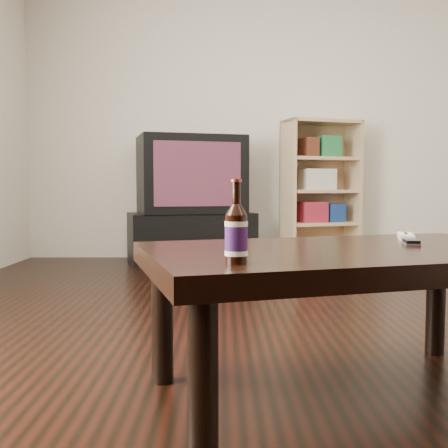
{
  "coord_description": "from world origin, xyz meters",
  "views": [
    {
      "loc": [
        -0.69,
        -1.9,
        0.66
      ],
      "look_at": [
        -0.69,
        -0.63,
        0.57
      ],
      "focal_mm": 42.0,
      "sensor_mm": 36.0,
      "label": 1
    }
  ],
  "objects_px": {
    "bookshelf": "(319,188)",
    "phone": "(411,242)",
    "tv_stand": "(191,237)",
    "tv": "(191,175)",
    "beer_bottle": "(236,234)",
    "coffee_table": "(350,268)",
    "remote": "(406,236)"
  },
  "relations": [
    {
      "from": "tv",
      "to": "coffee_table",
      "type": "bearing_deg",
      "value": -93.02
    },
    {
      "from": "bookshelf",
      "to": "beer_bottle",
      "type": "height_order",
      "value": "bookshelf"
    },
    {
      "from": "bookshelf",
      "to": "phone",
      "type": "bearing_deg",
      "value": -111.74
    },
    {
      "from": "tv_stand",
      "to": "tv",
      "type": "height_order",
      "value": "tv"
    },
    {
      "from": "tv",
      "to": "tv_stand",
      "type": "bearing_deg",
      "value": 90.0
    },
    {
      "from": "phone",
      "to": "tv",
      "type": "bearing_deg",
      "value": 116.32
    },
    {
      "from": "tv",
      "to": "coffee_table",
      "type": "xyz_separation_m",
      "value": [
        0.68,
        -3.04,
        -0.36
      ]
    },
    {
      "from": "tv_stand",
      "to": "beer_bottle",
      "type": "height_order",
      "value": "beer_bottle"
    },
    {
      "from": "tv",
      "to": "coffee_table",
      "type": "relative_size",
      "value": 0.72
    },
    {
      "from": "bookshelf",
      "to": "remote",
      "type": "xyz_separation_m",
      "value": [
        -0.2,
        -2.81,
        -0.17
      ]
    },
    {
      "from": "tv",
      "to": "remote",
      "type": "relative_size",
      "value": 5.61
    },
    {
      "from": "tv_stand",
      "to": "tv",
      "type": "bearing_deg",
      "value": -90.0
    },
    {
      "from": "tv_stand",
      "to": "phone",
      "type": "height_order",
      "value": "phone"
    },
    {
      "from": "bookshelf",
      "to": "coffee_table",
      "type": "xyz_separation_m",
      "value": [
        -0.46,
        -3.08,
        -0.24
      ]
    },
    {
      "from": "bookshelf",
      "to": "remote",
      "type": "distance_m",
      "value": 2.82
    },
    {
      "from": "beer_bottle",
      "to": "phone",
      "type": "relative_size",
      "value": 2.17
    },
    {
      "from": "tv",
      "to": "beer_bottle",
      "type": "xyz_separation_m",
      "value": [
        0.31,
        -3.38,
        -0.23
      ]
    },
    {
      "from": "beer_bottle",
      "to": "tv_stand",
      "type": "bearing_deg",
      "value": 95.29
    },
    {
      "from": "beer_bottle",
      "to": "coffee_table",
      "type": "bearing_deg",
      "value": 42.91
    },
    {
      "from": "beer_bottle",
      "to": "bookshelf",
      "type": "bearing_deg",
      "value": 76.38
    },
    {
      "from": "bookshelf",
      "to": "coffee_table",
      "type": "height_order",
      "value": "bookshelf"
    },
    {
      "from": "tv_stand",
      "to": "coffee_table",
      "type": "bearing_deg",
      "value": -93.01
    },
    {
      "from": "tv_stand",
      "to": "coffee_table",
      "type": "relative_size",
      "value": 0.77
    },
    {
      "from": "remote",
      "to": "phone",
      "type": "bearing_deg",
      "value": -88.77
    },
    {
      "from": "bookshelf",
      "to": "tv",
      "type": "bearing_deg",
      "value": 164.81
    },
    {
      "from": "bookshelf",
      "to": "coffee_table",
      "type": "bearing_deg",
      "value": -115.72
    },
    {
      "from": "bookshelf",
      "to": "coffee_table",
      "type": "distance_m",
      "value": 3.12
    },
    {
      "from": "phone",
      "to": "beer_bottle",
      "type": "bearing_deg",
      "value": -133.94
    },
    {
      "from": "phone",
      "to": "coffee_table",
      "type": "bearing_deg",
      "value": -146.29
    },
    {
      "from": "beer_bottle",
      "to": "remote",
      "type": "bearing_deg",
      "value": 44.1
    },
    {
      "from": "remote",
      "to": "coffee_table",
      "type": "bearing_deg",
      "value": -119.42
    },
    {
      "from": "phone",
      "to": "bookshelf",
      "type": "bearing_deg",
      "value": 94.65
    }
  ]
}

